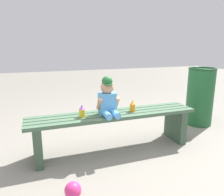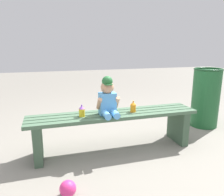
% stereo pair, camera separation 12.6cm
% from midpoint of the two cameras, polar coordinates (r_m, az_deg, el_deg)
% --- Properties ---
extents(ground_plane, '(16.00, 16.00, 0.00)m').
position_cam_midpoint_polar(ground_plane, '(2.51, 2.06, -13.25)').
color(ground_plane, gray).
extents(park_bench, '(1.84, 0.34, 0.43)m').
position_cam_midpoint_polar(park_bench, '(2.39, 2.12, -6.89)').
color(park_bench, '#47664C').
rests_on(park_bench, ground_plane).
extents(child_figure, '(0.23, 0.27, 0.40)m').
position_cam_midpoint_polar(child_figure, '(2.25, 0.50, -0.06)').
color(child_figure, '#59A5E5').
rests_on(child_figure, park_bench).
extents(sippy_cup_left, '(0.06, 0.06, 0.12)m').
position_cam_midpoint_polar(sippy_cup_left, '(2.23, -6.28, -3.41)').
color(sippy_cup_left, yellow).
rests_on(sippy_cup_left, park_bench).
extents(sippy_cup_right, '(0.06, 0.06, 0.12)m').
position_cam_midpoint_polar(sippy_cup_right, '(2.39, 7.04, -2.29)').
color(sippy_cup_right, orange).
rests_on(sippy_cup_right, park_bench).
extents(toy_ball, '(0.13, 0.13, 0.13)m').
position_cam_midpoint_polar(toy_ball, '(1.83, -9.36, -22.34)').
color(toy_ball, '#E5337F').
rests_on(toy_ball, ground_plane).
extents(trash_bin, '(0.38, 0.38, 0.83)m').
position_cam_midpoint_polar(trash_bin, '(3.38, 24.23, 0.14)').
color(trash_bin, '#1E592D').
rests_on(trash_bin, ground_plane).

